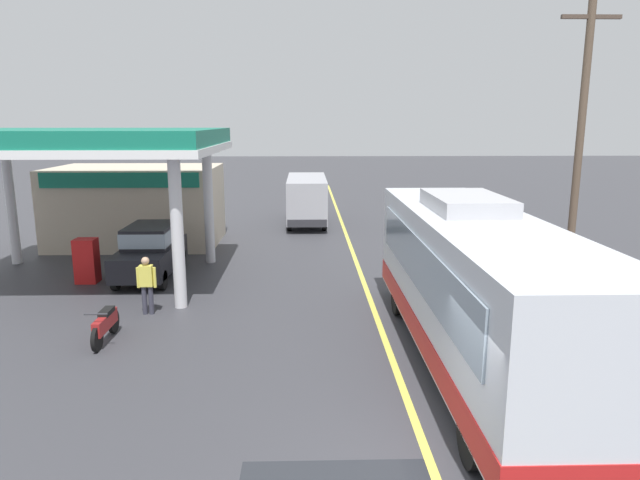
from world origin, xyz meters
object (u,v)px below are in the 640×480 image
object	(u,v)px
coach_bus_main	(475,289)
car_at_pump	(151,248)
motorcycle_parked_forecourt	(105,324)
pedestrian_by_shop	(151,255)
pedestrian_near_pump	(147,282)
minibus_opposing_lane	(307,196)

from	to	relation	value
coach_bus_main	car_at_pump	xyz separation A→B (m)	(-9.11, 7.46, -0.71)
motorcycle_parked_forecourt	pedestrian_by_shop	bearing A→B (deg)	92.55
pedestrian_near_pump	car_at_pump	bearing A→B (deg)	103.19
coach_bus_main	pedestrian_by_shop	size ratio (longest dim) A/B	6.65
minibus_opposing_lane	pedestrian_near_pump	size ratio (longest dim) A/B	3.69
minibus_opposing_lane	motorcycle_parked_forecourt	distance (m)	17.16
pedestrian_by_shop	pedestrian_near_pump	bearing A→B (deg)	-77.47
car_at_pump	pedestrian_near_pump	distance (m)	4.06
motorcycle_parked_forecourt	pedestrian_by_shop	distance (m)	5.35
coach_bus_main	car_at_pump	distance (m)	11.79
coach_bus_main	minibus_opposing_lane	world-z (taller)	coach_bus_main
pedestrian_near_pump	minibus_opposing_lane	bearing A→B (deg)	72.40
pedestrian_near_pump	pedestrian_by_shop	bearing A→B (deg)	102.53
coach_bus_main	pedestrian_near_pump	world-z (taller)	coach_bus_main
minibus_opposing_lane	pedestrian_by_shop	size ratio (longest dim) A/B	3.69
coach_bus_main	motorcycle_parked_forecourt	size ratio (longest dim) A/B	6.13
minibus_opposing_lane	motorcycle_parked_forecourt	size ratio (longest dim) A/B	3.41
car_at_pump	motorcycle_parked_forecourt	bearing A→B (deg)	-85.90
pedestrian_near_pump	coach_bus_main	bearing A→B (deg)	-23.19
coach_bus_main	car_at_pump	bearing A→B (deg)	140.71
coach_bus_main	motorcycle_parked_forecourt	xyz separation A→B (m)	(-8.68, 1.50, -1.28)
minibus_opposing_lane	pedestrian_near_pump	bearing A→B (deg)	-107.60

